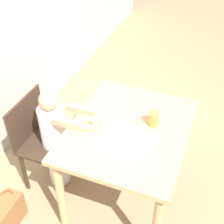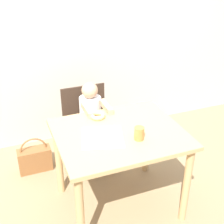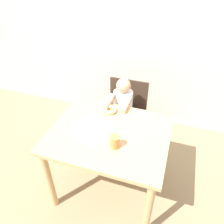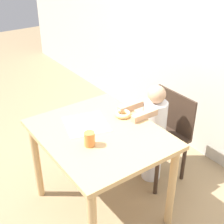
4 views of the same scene
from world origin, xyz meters
name	(u,v)px [view 1 (image 1 of 4)]	position (x,y,z in m)	size (l,w,h in m)	color
ground_plane	(126,194)	(0.00, 0.00, 0.00)	(12.00, 12.00, 0.00)	#997F5B
dining_table	(128,140)	(0.00, 0.00, 0.64)	(0.99, 0.82, 0.76)	tan
chair	(44,139)	(-0.05, 0.71, 0.44)	(0.45, 0.40, 0.81)	#38281E
child_figure	(56,139)	(-0.05, 0.59, 0.49)	(0.22, 0.42, 0.94)	white
donut	(88,124)	(-0.08, 0.28, 0.78)	(0.13, 0.13, 0.04)	#DBB270
napkin	(125,143)	(-0.15, -0.02, 0.76)	(0.38, 0.38, 0.00)	white
handbag	(5,216)	(-0.61, 0.75, 0.13)	(0.33, 0.14, 0.38)	brown
cup	(153,119)	(0.10, -0.14, 0.81)	(0.07, 0.07, 0.10)	orange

